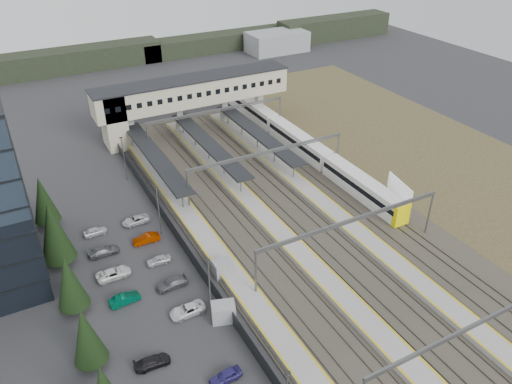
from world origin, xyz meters
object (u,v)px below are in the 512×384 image
relay_cabin_far (223,269)px  footbridge (180,96)px  train (300,143)px  billboard (399,191)px  relay_cabin_near (223,312)px

relay_cabin_far → footbridge: footbridge is taller
train → billboard: bearing=-85.2°
relay_cabin_far → train: 37.73m
relay_cabin_near → relay_cabin_far: size_ratio=1.33×
relay_cabin_far → train: train is taller
relay_cabin_near → train: 45.04m
billboard → relay_cabin_far: bearing=-178.6°
footbridge → billboard: size_ratio=6.33×
train → footbridge: bearing=130.6°
footbridge → billboard: footbridge is taller
relay_cabin_far → relay_cabin_near: bearing=-114.1°
train → billboard: billboard is taller
relay_cabin_near → train: train is taller
footbridge → billboard: 47.57m
train → relay_cabin_near: bearing=-133.7°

